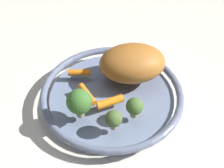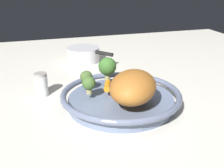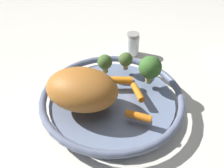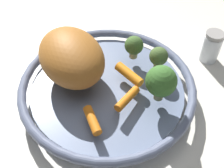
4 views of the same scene
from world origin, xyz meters
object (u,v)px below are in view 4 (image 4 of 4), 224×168
object	(u,v)px
baby_carrot_center	(92,120)
broccoli_floret_small	(159,57)
serving_bowl	(107,90)
roast_chicken_piece	(71,56)
broccoli_floret_large	(134,46)
salt_shaker	(211,47)
baby_carrot_right	(127,99)
broccoli_floret_mid	(161,82)
baby_carrot_back	(129,74)

from	to	relation	value
baby_carrot_center	broccoli_floret_small	bearing A→B (deg)	76.15
serving_bowl	roast_chicken_piece	size ratio (longest dim) A/B	2.15
broccoli_floret_small	baby_carrot_center	bearing A→B (deg)	-103.85
baby_carrot_center	broccoli_floret_large	bearing A→B (deg)	93.59
broccoli_floret_small	salt_shaker	xyz separation A→B (m)	(0.08, 0.13, -0.04)
roast_chicken_piece	salt_shaker	distance (m)	0.32
baby_carrot_center	broccoli_floret_large	distance (m)	0.19
baby_carrot_right	broccoli_floret_small	xyz separation A→B (m)	(0.01, 0.11, 0.02)
serving_bowl	broccoli_floret_small	xyz separation A→B (m)	(0.07, 0.09, 0.05)
baby_carrot_right	broccoli_floret_large	xyz separation A→B (m)	(-0.04, 0.11, 0.02)
salt_shaker	broccoli_floret_mid	bearing A→B (deg)	-102.76
serving_bowl	broccoli_floret_small	world-z (taller)	broccoli_floret_small
broccoli_floret_large	salt_shaker	size ratio (longest dim) A/B	0.68
serving_bowl	baby_carrot_center	size ratio (longest dim) A/B	6.24
baby_carrot_center	broccoli_floret_mid	bearing A→B (deg)	53.88
roast_chicken_piece	baby_carrot_back	distance (m)	0.12
broccoli_floret_small	baby_carrot_back	bearing A→B (deg)	-124.40
baby_carrot_right	baby_carrot_back	xyz separation A→B (m)	(-0.02, 0.06, 0.00)
baby_carrot_back	broccoli_floret_large	xyz separation A→B (m)	(-0.02, 0.06, 0.02)
baby_carrot_back	salt_shaker	xyz separation A→B (m)	(0.12, 0.18, -0.02)
broccoli_floret_large	baby_carrot_right	bearing A→B (deg)	-69.61
baby_carrot_center	broccoli_floret_large	xyz separation A→B (m)	(-0.01, 0.19, 0.02)
broccoli_floret_large	broccoli_floret_small	bearing A→B (deg)	-5.15
baby_carrot_right	salt_shaker	xyz separation A→B (m)	(0.09, 0.24, -0.02)
roast_chicken_piece	salt_shaker	world-z (taller)	roast_chicken_piece
baby_carrot_back	broccoli_floret_large	distance (m)	0.07
serving_bowl	salt_shaker	world-z (taller)	salt_shaker
baby_carrot_right	baby_carrot_back	bearing A→B (deg)	113.09
roast_chicken_piece	broccoli_floret_large	bearing A→B (deg)	48.80
roast_chicken_piece	baby_carrot_right	bearing A→B (deg)	-7.29
baby_carrot_center	salt_shaker	xyz separation A→B (m)	(0.12, 0.31, -0.02)
baby_carrot_back	salt_shaker	bearing A→B (deg)	57.58
baby_carrot_right	baby_carrot_back	world-z (taller)	baby_carrot_back
baby_carrot_right	salt_shaker	bearing A→B (deg)	68.69
roast_chicken_piece	salt_shaker	size ratio (longest dim) A/B	2.17
salt_shaker	baby_carrot_back	bearing A→B (deg)	-122.42
salt_shaker	roast_chicken_piece	bearing A→B (deg)	-134.93
serving_bowl	baby_carrot_right	bearing A→B (deg)	-23.44
broccoli_floret_large	salt_shaker	bearing A→B (deg)	42.43
baby_carrot_right	baby_carrot_center	bearing A→B (deg)	-113.32
roast_chicken_piece	baby_carrot_center	xyz separation A→B (m)	(0.10, -0.09, -0.03)
broccoli_floret_large	serving_bowl	bearing A→B (deg)	-97.97
broccoli_floret_mid	salt_shaker	xyz separation A→B (m)	(0.05, 0.20, -0.05)
broccoli_floret_mid	broccoli_floret_small	size ratio (longest dim) A/B	1.51
salt_shaker	baby_carrot_center	bearing A→B (deg)	-111.78
roast_chicken_piece	baby_carrot_right	distance (m)	0.13
broccoli_floret_small	broccoli_floret_large	size ratio (longest dim) A/B	0.96
baby_carrot_back	broccoli_floret_large	size ratio (longest dim) A/B	1.24
serving_bowl	broccoli_floret_large	xyz separation A→B (m)	(0.01, 0.09, 0.05)
roast_chicken_piece	broccoli_floret_small	world-z (taller)	roast_chicken_piece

